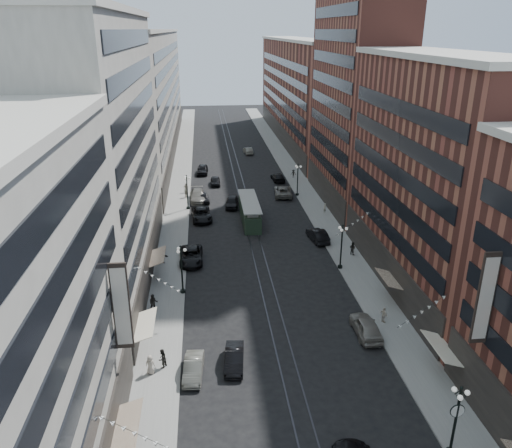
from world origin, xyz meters
name	(u,v)px	position (x,y,z in m)	size (l,w,h in m)	color
ground	(244,198)	(0.00, 60.00, 0.00)	(220.00, 220.00, 0.00)	black
sidewalk_west	(180,182)	(-11.00, 70.00, 0.07)	(4.00, 180.00, 0.15)	gray
sidewalk_east	(297,179)	(11.00, 70.00, 0.07)	(4.00, 180.00, 0.15)	gray
rail_west	(235,181)	(-0.70, 70.00, 0.01)	(0.12, 180.00, 0.02)	#2D2D33
rail_east	(243,181)	(0.70, 70.00, 0.01)	(0.12, 180.00, 0.02)	#2D2D33
building_west_mid	(103,157)	(-17.00, 33.00, 14.00)	(8.00, 36.00, 28.00)	#ACA699
building_west_far	(154,94)	(-17.00, 96.00, 13.00)	(8.00, 90.00, 26.00)	#ACA699
building_east_mid	(430,179)	(17.00, 28.00, 12.00)	(8.00, 30.00, 24.00)	brown
building_east_tower	(357,69)	(17.00, 56.00, 21.00)	(8.00, 26.00, 42.00)	brown
building_east_far	(296,92)	(17.00, 105.00, 12.00)	(8.00, 72.00, 24.00)	brown
lamppost_sw_far	(182,268)	(-9.20, 28.00, 3.10)	(1.03, 1.14, 5.52)	black
lamppost_sw_mid	(187,191)	(-9.20, 55.00, 3.10)	(1.03, 1.14, 5.52)	black
lamppost_se_near	(456,417)	(9.20, 4.00, 3.22)	(1.08, 1.14, 5.52)	black
lamppost_se_far	(342,245)	(9.20, 32.00, 3.10)	(1.03, 1.14, 5.52)	black
lamppost_se_mid	(298,178)	(9.20, 60.00, 3.10)	(1.03, 1.14, 5.52)	black
streetcar	(250,212)	(0.00, 49.03, 1.46)	(2.54, 11.46, 3.17)	#213523
car_1	(193,368)	(-7.93, 14.18, 0.71)	(1.49, 4.28, 1.41)	#66665B
car_2	(191,256)	(-8.40, 35.85, 0.82)	(2.71, 5.88, 1.63)	black
car_4	(366,326)	(7.98, 18.38, 0.88)	(2.07, 5.15, 1.76)	gray
car_5	(234,358)	(-4.50, 15.06, 0.73)	(1.55, 4.44, 1.46)	black
pedestrian_1	(150,365)	(-11.42, 14.61, 1.00)	(0.83, 0.45, 1.70)	#A59989
pedestrian_2	(154,303)	(-11.98, 24.45, 1.08)	(0.90, 0.50, 1.86)	black
pedestrian_4	(384,315)	(10.26, 20.01, 0.95)	(0.93, 0.43, 1.60)	beige
car_7	(201,214)	(-7.10, 50.27, 0.85)	(2.81, 6.09, 1.69)	black
car_8	(198,196)	(-7.70, 59.07, 0.88)	(2.47, 6.07, 1.76)	slate
car_9	(202,169)	(-6.80, 75.74, 0.88)	(2.08, 5.18, 1.76)	black
car_10	(318,235)	(8.40, 40.60, 0.83)	(1.75, 5.01, 1.65)	black
car_11	(283,191)	(6.80, 60.28, 0.86)	(2.85, 6.19, 1.72)	#66635B
car_12	(278,177)	(7.25, 69.29, 0.75)	(2.10, 5.16, 1.50)	black
car_13	(215,181)	(-4.50, 67.89, 0.74)	(1.74, 4.33, 1.48)	black
car_14	(248,151)	(3.67, 91.67, 0.74)	(1.58, 4.52, 1.49)	slate
pedestrian_5	(162,257)	(-11.93, 35.58, 0.98)	(1.53, 0.44, 1.65)	black
pedestrian_6	(186,188)	(-9.71, 63.51, 0.97)	(0.96, 0.44, 1.63)	#B5AE96
pedestrian_7	(352,248)	(11.71, 35.56, 1.00)	(0.82, 0.45, 1.69)	black
pedestrian_8	(325,208)	(11.78, 50.86, 0.94)	(0.58, 0.38, 1.58)	#A9A28C
pedestrian_9	(293,174)	(10.46, 70.82, 0.92)	(0.99, 0.41, 1.53)	black
car_extra_0	(203,198)	(-6.80, 58.46, 0.75)	(1.78, 4.42, 1.51)	black
car_extra_1	(232,202)	(-2.23, 55.48, 0.84)	(1.98, 4.92, 1.68)	black
pedestrian_extra_0	(186,193)	(-9.68, 60.76, 0.97)	(0.96, 0.44, 1.64)	gray
pedestrian_extra_1	(162,358)	(-10.51, 15.31, 1.01)	(0.84, 0.46, 1.72)	black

